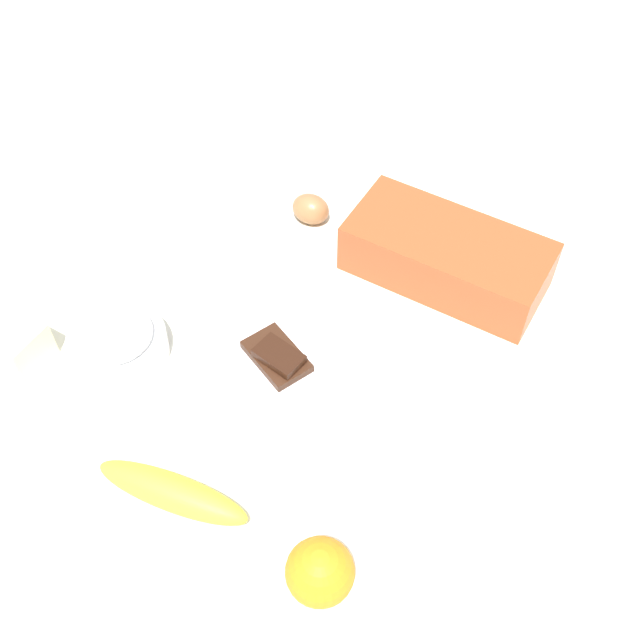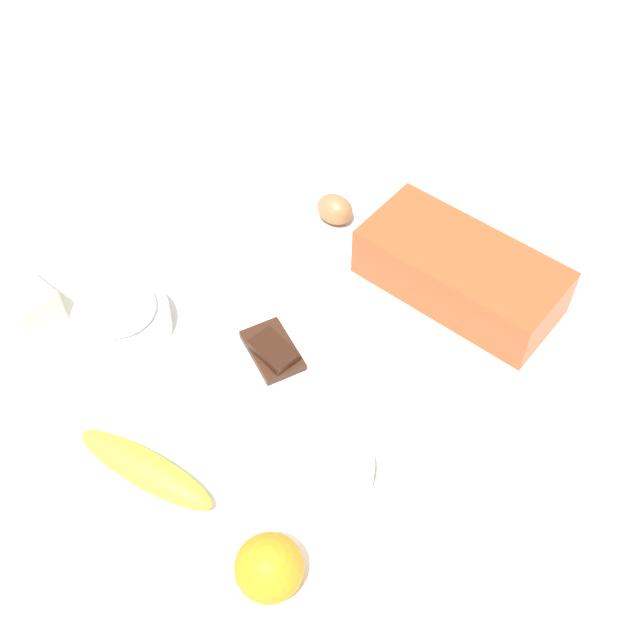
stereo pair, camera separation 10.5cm
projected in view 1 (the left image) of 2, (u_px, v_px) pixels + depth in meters
ground_plane at (320, 343)px, 1.09m from camera, size 2.40×2.40×0.02m
loaf_pan at (447, 256)px, 1.12m from camera, size 0.30×0.17×0.08m
flour_bowl at (351, 466)px, 0.93m from camera, size 0.12×0.12×0.07m
sugar_bowl at (117, 342)px, 1.04m from camera, size 0.13×0.13×0.06m
banana at (172, 492)px, 0.92m from camera, size 0.19×0.10×0.04m
orange_fruit at (320, 572)px, 0.84m from camera, size 0.07×0.07×0.07m
butter_block at (11, 341)px, 1.04m from camera, size 0.10×0.08×0.06m
egg_near_butter at (311, 209)px, 1.21m from camera, size 0.07×0.06×0.05m
chocolate_plate at (277, 360)px, 1.05m from camera, size 0.13×0.13×0.03m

